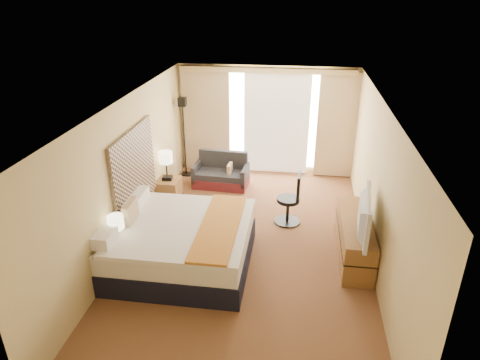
# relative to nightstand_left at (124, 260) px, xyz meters

# --- Properties ---
(floor) EXTENTS (4.20, 7.00, 0.02)m
(floor) POSITION_rel_nightstand_left_xyz_m (1.87, 1.05, -0.28)
(floor) COLOR #521A17
(floor) RESTS_ON ground
(ceiling) EXTENTS (4.20, 7.00, 0.02)m
(ceiling) POSITION_rel_nightstand_left_xyz_m (1.87, 1.05, 2.33)
(ceiling) COLOR silver
(ceiling) RESTS_ON wall_back
(wall_back) EXTENTS (4.20, 0.02, 2.60)m
(wall_back) POSITION_rel_nightstand_left_xyz_m (1.87, 4.55, 1.02)
(wall_back) COLOR #CBB87C
(wall_back) RESTS_ON ground
(wall_front) EXTENTS (4.20, 0.02, 2.60)m
(wall_front) POSITION_rel_nightstand_left_xyz_m (1.87, -2.45, 1.02)
(wall_front) COLOR #CBB87C
(wall_front) RESTS_ON ground
(wall_left) EXTENTS (0.02, 7.00, 2.60)m
(wall_left) POSITION_rel_nightstand_left_xyz_m (-0.23, 1.05, 1.02)
(wall_left) COLOR #CBB87C
(wall_left) RESTS_ON ground
(wall_right) EXTENTS (0.02, 7.00, 2.60)m
(wall_right) POSITION_rel_nightstand_left_xyz_m (3.97, 1.05, 1.02)
(wall_right) COLOR #CBB87C
(wall_right) RESTS_ON ground
(headboard) EXTENTS (0.06, 1.85, 1.50)m
(headboard) POSITION_rel_nightstand_left_xyz_m (-0.19, 1.25, 1.01)
(headboard) COLOR black
(headboard) RESTS_ON wall_left
(nightstand_left) EXTENTS (0.45, 0.52, 0.55)m
(nightstand_left) POSITION_rel_nightstand_left_xyz_m (0.00, 0.00, 0.00)
(nightstand_left) COLOR olive
(nightstand_left) RESTS_ON floor
(nightstand_right) EXTENTS (0.45, 0.52, 0.55)m
(nightstand_right) POSITION_rel_nightstand_left_xyz_m (0.00, 2.50, 0.00)
(nightstand_right) COLOR olive
(nightstand_right) RESTS_ON floor
(media_dresser) EXTENTS (0.50, 1.80, 0.70)m
(media_dresser) POSITION_rel_nightstand_left_xyz_m (3.70, 1.05, 0.07)
(media_dresser) COLOR olive
(media_dresser) RESTS_ON floor
(window) EXTENTS (2.30, 0.02, 2.30)m
(window) POSITION_rel_nightstand_left_xyz_m (2.12, 4.52, 1.04)
(window) COLOR silver
(window) RESTS_ON wall_back
(curtains) EXTENTS (4.12, 0.19, 2.56)m
(curtains) POSITION_rel_nightstand_left_xyz_m (1.87, 4.44, 1.13)
(curtains) COLOR #CAB48E
(curtains) RESTS_ON floor
(bed) EXTENTS (2.28, 2.09, 1.11)m
(bed) POSITION_rel_nightstand_left_xyz_m (0.81, 0.40, 0.13)
(bed) COLOR black
(bed) RESTS_ON floor
(loveseat) EXTENTS (1.28, 0.74, 0.77)m
(loveseat) POSITION_rel_nightstand_left_xyz_m (0.94, 3.54, -0.02)
(loveseat) COLOR maroon
(loveseat) RESTS_ON floor
(floor_lamp) EXTENTS (0.24, 0.24, 1.92)m
(floor_lamp) POSITION_rel_nightstand_left_xyz_m (-0.03, 4.01, 1.09)
(floor_lamp) COLOR black
(floor_lamp) RESTS_ON floor
(desk_chair) EXTENTS (0.51, 0.51, 1.04)m
(desk_chair) POSITION_rel_nightstand_left_xyz_m (2.59, 2.03, 0.19)
(desk_chair) COLOR black
(desk_chair) RESTS_ON floor
(lamp_left) EXTENTS (0.25, 0.25, 0.53)m
(lamp_left) POSITION_rel_nightstand_left_xyz_m (-0.05, -0.01, 0.68)
(lamp_left) COLOR black
(lamp_left) RESTS_ON nightstand_left
(lamp_right) EXTENTS (0.28, 0.28, 0.60)m
(lamp_right) POSITION_rel_nightstand_left_xyz_m (-0.04, 2.56, 0.74)
(lamp_right) COLOR black
(lamp_right) RESTS_ON nightstand_right
(tissue_box) EXTENTS (0.13, 0.13, 0.10)m
(tissue_box) POSITION_rel_nightstand_left_xyz_m (0.06, 0.02, 0.32)
(tissue_box) COLOR #94BEE5
(tissue_box) RESTS_ON nightstand_left
(telephone) EXTENTS (0.21, 0.16, 0.08)m
(telephone) POSITION_rel_nightstand_left_xyz_m (-0.01, 2.49, 0.31)
(telephone) COLOR black
(telephone) RESTS_ON nightstand_right
(television) EXTENTS (0.28, 1.19, 0.68)m
(television) POSITION_rel_nightstand_left_xyz_m (3.65, 0.62, 0.76)
(television) COLOR black
(television) RESTS_ON media_dresser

